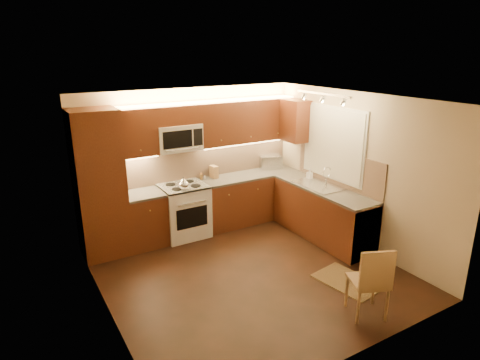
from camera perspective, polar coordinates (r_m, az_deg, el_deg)
floor at (r=6.20m, az=1.45°, el=-12.66°), size 4.00×4.00×0.01m
ceiling at (r=5.38m, az=1.66°, el=10.96°), size 4.00×4.00×0.01m
wall_back at (r=7.36m, az=-6.81°, el=2.77°), size 4.00×0.01×2.50m
wall_front at (r=4.25m, az=16.30°, el=-9.34°), size 4.00×0.01×2.50m
wall_left at (r=4.96m, az=-18.46°, el=-5.54°), size 0.01×4.00×2.50m
wall_right at (r=6.90m, az=15.74°, el=1.20°), size 0.01×4.00×2.50m
pantry at (r=6.63m, az=-18.78°, el=-0.65°), size 0.70×0.60×2.30m
base_cab_back_left at (r=7.03m, az=-12.95°, el=-5.37°), size 0.62×0.60×0.86m
counter_back_left at (r=6.87m, az=-13.21°, el=-1.92°), size 0.62×0.60×0.04m
base_cab_back_right at (r=7.82m, az=1.28°, el=-2.50°), size 1.92×0.60×0.86m
counter_back_right at (r=7.68m, az=1.31°, el=0.65°), size 1.92×0.60×0.04m
base_cab_right at (r=7.23m, az=11.26°, el=-4.59°), size 0.60×2.00×0.86m
counter_right at (r=7.08m, az=11.48°, el=-1.21°), size 0.60×2.00×0.04m
dishwasher at (r=6.78m, az=15.21°, el=-6.45°), size 0.58×0.60×0.84m
backsplash_back at (r=7.51m, az=-4.33°, el=2.75°), size 3.30×0.02×0.60m
backsplash_right at (r=7.17m, az=13.36°, el=1.60°), size 0.02×2.00×0.60m
upper_cab_back_left at (r=6.73m, az=-14.13°, el=6.41°), size 0.62×0.35×0.75m
upper_cab_back_right at (r=7.55m, az=0.85°, el=8.13°), size 1.92×0.35×0.75m
upper_cab_bridge at (r=6.91m, az=-8.75°, el=8.88°), size 0.76×0.35×0.31m
upper_cab_right_corner at (r=7.65m, az=7.61°, el=8.10°), size 0.35×0.50×0.75m
stove at (r=7.21m, az=-7.69°, el=-4.20°), size 0.76×0.65×0.92m
microwave at (r=6.97m, az=-8.56°, el=5.82°), size 0.76×0.38×0.44m
window_frame at (r=7.18m, az=12.73°, el=4.95°), size 0.03×1.44×1.24m
window_blinds at (r=7.16m, az=12.61°, el=4.94°), size 0.02×1.36×1.16m
sink at (r=7.15m, az=10.73°, el=-0.16°), size 0.52×0.86×0.15m
faucet at (r=7.25m, az=11.83°, el=0.63°), size 0.20×0.04×0.30m
track_light_bar at (r=6.64m, az=11.34°, el=11.57°), size 0.04×1.20×0.03m
kettle at (r=6.82m, az=-7.78°, el=-0.45°), size 0.24×0.24×0.21m
toaster_oven at (r=8.08m, az=4.14°, el=2.56°), size 0.49×0.43×0.25m
knife_block at (r=7.45m, az=-3.61°, el=1.13°), size 0.11×0.17×0.22m
spice_jar_a at (r=7.56m, az=-3.62°, el=0.90°), size 0.05×0.05×0.10m
spice_jar_b at (r=7.40m, az=-5.36°, el=0.44°), size 0.06×0.06×0.09m
spice_jar_c at (r=7.35m, az=-4.84°, el=0.32°), size 0.05×0.05×0.08m
spice_jar_d at (r=7.43m, az=-5.34°, el=0.57°), size 0.05×0.05×0.11m
soap_bottle at (r=7.46m, az=9.55°, el=0.82°), size 0.09×0.09×0.19m
rug at (r=6.17m, az=14.58°, el=-13.32°), size 0.72×0.96×0.01m
dining_chair at (r=5.36m, az=17.22°, el=-12.96°), size 0.55×0.55×0.94m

